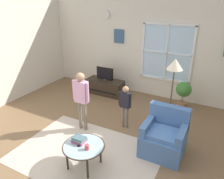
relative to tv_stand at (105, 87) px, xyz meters
The scene contains 15 objects.
ground_plane 2.75m from the tv_stand, 67.50° to the right, with size 6.83×6.84×0.02m, color brown.
back_wall 1.77m from the tv_stand, 31.06° to the left, with size 6.23×0.17×2.96m.
area_rug 2.82m from the tv_stand, 67.54° to the right, with size 2.66×1.86×0.01m, color #C6B29E.
tv_stand is the anchor object (origin of this frame).
television 0.42m from the tv_stand, 90.00° to the right, with size 0.54×0.08×0.39m.
armchair 2.96m from the tv_stand, 38.29° to the right, with size 0.76×0.74×0.87m.
coffee_table 3.12m from the tv_stand, 66.94° to the right, with size 0.73×0.73×0.44m.
book_stack 3.04m from the tv_stand, 68.71° to the right, with size 0.22×0.20×0.10m.
cup 3.22m from the tv_stand, 65.57° to the right, with size 0.07×0.07×0.09m, color #BF3F3F.
remote_near_books 3.10m from the tv_stand, 68.46° to the right, with size 0.04×0.14×0.02m, color black.
remote_near_cup 3.07m from the tv_stand, 67.49° to the right, with size 0.04×0.14×0.02m, color black.
person_black_shirt 1.97m from the tv_stand, 46.94° to the right, with size 0.30×0.14×1.00m.
person_pink_shirt 2.08m from the tv_stand, 74.65° to the right, with size 0.40×0.18×1.33m.
potted_plant_by_window 2.29m from the tv_stand, ahead, with size 0.39×0.39×0.76m.
floor_lamp 2.71m from the tv_stand, 25.64° to the right, with size 0.32×0.32×1.63m.
Camera 1 is at (2.01, -2.76, 2.77)m, focal length 35.03 mm.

